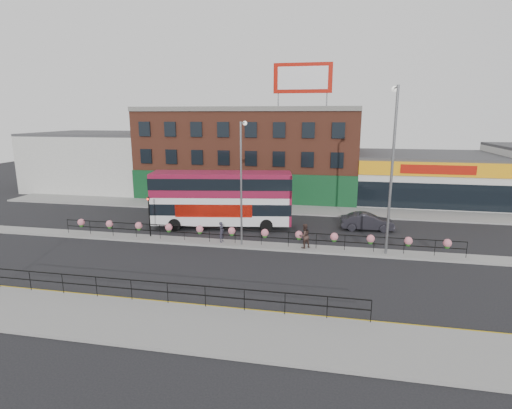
% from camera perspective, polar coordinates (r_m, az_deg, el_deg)
% --- Properties ---
extents(ground, '(120.00, 120.00, 0.00)m').
position_cam_1_polar(ground, '(29.86, -1.12, -5.93)').
color(ground, black).
rests_on(ground, ground).
extents(south_pavement, '(60.00, 4.00, 0.15)m').
position_cam_1_polar(south_pavement, '(19.26, -9.06, -16.92)').
color(south_pavement, gray).
rests_on(south_pavement, ground).
extents(north_pavement, '(60.00, 4.00, 0.15)m').
position_cam_1_polar(north_pavement, '(41.20, 2.42, -0.58)').
color(north_pavement, gray).
rests_on(north_pavement, ground).
extents(median, '(60.00, 1.60, 0.15)m').
position_cam_1_polar(median, '(29.84, -1.12, -5.80)').
color(median, gray).
rests_on(median, ground).
extents(yellow_line_inner, '(60.00, 0.10, 0.01)m').
position_cam_1_polar(yellow_line_inner, '(21.20, -6.86, -14.13)').
color(yellow_line_inner, gold).
rests_on(yellow_line_inner, ground).
extents(yellow_line_outer, '(60.00, 0.10, 0.01)m').
position_cam_1_polar(yellow_line_outer, '(21.05, -7.02, -14.35)').
color(yellow_line_outer, gold).
rests_on(yellow_line_outer, ground).
extents(brick_building, '(25.00, 12.21, 10.30)m').
position_cam_1_polar(brick_building, '(48.85, -0.76, 7.53)').
color(brick_building, brown).
rests_on(brick_building, ground).
extents(supermarket, '(15.00, 12.25, 5.30)m').
position_cam_1_polar(supermarket, '(49.06, 22.79, 3.64)').
color(supermarket, silver).
rests_on(supermarket, ground).
extents(warehouse_west, '(15.50, 12.00, 7.30)m').
position_cam_1_polar(warehouse_west, '(56.77, -21.29, 5.89)').
color(warehouse_west, '#BBBBB5').
rests_on(warehouse_west, ground).
extents(billboard, '(6.00, 0.29, 4.40)m').
position_cam_1_polar(billboard, '(42.93, 6.69, 17.49)').
color(billboard, '#A11005').
rests_on(billboard, brick_building).
extents(median_railing, '(30.04, 0.56, 1.23)m').
position_cam_1_polar(median_railing, '(29.55, -1.13, -4.01)').
color(median_railing, black).
rests_on(median_railing, median).
extents(south_railing, '(20.04, 0.05, 1.12)m').
position_cam_1_polar(south_railing, '(21.12, -12.55, -11.60)').
color(south_railing, black).
rests_on(south_railing, south_pavement).
extents(double_decker_bus, '(12.15, 4.69, 4.80)m').
position_cam_1_polar(double_decker_bus, '(34.17, -4.87, 1.53)').
color(double_decker_bus, silver).
rests_on(double_decker_bus, ground).
extents(car, '(2.04, 4.56, 1.44)m').
position_cam_1_polar(car, '(34.99, 15.60, -2.37)').
color(car, '#25242B').
rests_on(car, ground).
extents(pedestrian_a, '(0.65, 0.50, 1.55)m').
position_cam_1_polar(pedestrian_a, '(30.21, -4.92, -3.92)').
color(pedestrian_a, '#2B2937').
rests_on(pedestrian_a, median).
extents(pedestrian_b, '(1.53, 1.53, 1.79)m').
position_cam_1_polar(pedestrian_b, '(28.93, 6.92, -4.47)').
color(pedestrian_b, '#3C2924').
rests_on(pedestrian_b, median).
extents(lamp_column_west, '(0.32, 1.57, 8.95)m').
position_cam_1_polar(lamp_column_west, '(28.74, -2.04, 4.52)').
color(lamp_column_west, slate).
rests_on(lamp_column_west, median).
extents(lamp_column_east, '(0.40, 1.98, 11.28)m').
position_cam_1_polar(lamp_column_east, '(28.12, 18.90, 6.49)').
color(lamp_column_east, slate).
rests_on(lamp_column_east, median).
extents(traffic_light_median, '(0.15, 0.28, 3.65)m').
position_cam_1_polar(traffic_light_median, '(32.15, -15.06, -0.45)').
color(traffic_light_median, black).
rests_on(traffic_light_median, median).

